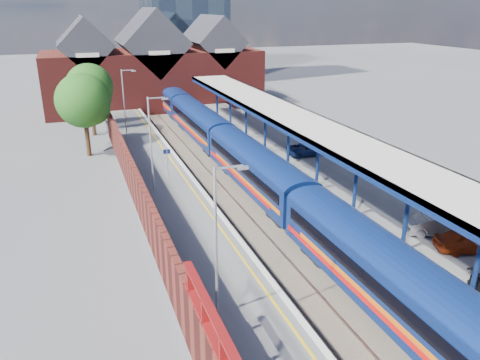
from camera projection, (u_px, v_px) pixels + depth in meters
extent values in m
plane|color=#5B5B5E|center=(208.00, 162.00, 44.49)|extent=(240.00, 240.00, 0.00)
cube|color=#473D33|center=(244.00, 200.00, 35.67)|extent=(6.00, 76.00, 0.06)
cube|color=slate|center=(217.00, 203.00, 34.93)|extent=(0.07, 76.00, 0.14)
cube|color=slate|center=(235.00, 201.00, 35.39)|extent=(0.07, 76.00, 0.14)
cube|color=slate|center=(254.00, 198.00, 35.89)|extent=(0.07, 76.00, 0.14)
cube|color=slate|center=(271.00, 195.00, 36.34)|extent=(0.07, 76.00, 0.14)
cube|color=#565659|center=(173.00, 204.00, 33.75)|extent=(5.00, 76.00, 1.00)
cube|color=#565659|center=(315.00, 185.00, 37.41)|extent=(6.00, 76.00, 1.00)
cube|color=silver|center=(204.00, 194.00, 34.32)|extent=(0.30, 76.00, 0.05)
cube|color=silver|center=(282.00, 183.00, 36.32)|extent=(0.30, 76.00, 0.05)
cube|color=yellow|center=(196.00, 195.00, 34.13)|extent=(0.14, 76.00, 0.01)
cube|color=navy|center=(386.00, 278.00, 22.11)|extent=(2.87, 16.01, 2.50)
cube|color=navy|center=(389.00, 254.00, 21.67)|extent=(2.87, 16.01, 0.60)
cube|color=navy|center=(256.00, 169.00, 36.74)|extent=(2.87, 16.01, 2.50)
cube|color=navy|center=(256.00, 154.00, 36.30)|extent=(2.87, 16.01, 0.60)
cube|color=navy|center=(200.00, 123.00, 51.36)|extent=(2.87, 16.01, 2.50)
cube|color=navy|center=(200.00, 112.00, 50.93)|extent=(2.87, 16.01, 0.60)
cube|color=navy|center=(169.00, 97.00, 65.99)|extent=(2.87, 16.01, 2.50)
cube|color=navy|center=(169.00, 88.00, 65.55)|extent=(2.87, 16.01, 0.60)
cube|color=black|center=(209.00, 139.00, 43.44)|extent=(0.04, 60.54, 0.70)
cube|color=orange|center=(209.00, 147.00, 43.72)|extent=(0.03, 55.27, 0.30)
cube|color=red|center=(209.00, 150.00, 43.80)|extent=(0.03, 55.27, 0.30)
cube|color=black|center=(162.00, 101.00, 71.48)|extent=(2.00, 2.40, 0.60)
cylinder|color=navy|center=(478.00, 261.00, 21.21)|extent=(0.24, 0.24, 4.20)
cylinder|color=navy|center=(406.00, 217.00, 25.61)|extent=(0.24, 0.24, 4.20)
cylinder|color=navy|center=(355.00, 186.00, 30.02)|extent=(0.24, 0.24, 4.20)
cylinder|color=navy|center=(318.00, 163.00, 34.42)|extent=(0.24, 0.24, 4.20)
cylinder|color=navy|center=(288.00, 145.00, 38.83)|extent=(0.24, 0.24, 4.20)
cylinder|color=navy|center=(265.00, 131.00, 43.24)|extent=(0.24, 0.24, 4.20)
cylinder|color=navy|center=(246.00, 119.00, 47.64)|extent=(0.24, 0.24, 4.20)
cylinder|color=navy|center=(230.00, 110.00, 52.05)|extent=(0.24, 0.24, 4.20)
cylinder|color=navy|center=(217.00, 102.00, 56.45)|extent=(0.24, 0.24, 4.20)
cube|color=beige|center=(300.00, 121.00, 37.32)|extent=(4.50, 52.00, 0.25)
cube|color=navy|center=(276.00, 125.00, 36.69)|extent=(0.20, 52.00, 0.55)
cube|color=navy|center=(324.00, 120.00, 38.06)|extent=(0.20, 52.00, 0.55)
cylinder|color=#A5A8AA|center=(216.00, 245.00, 19.70)|extent=(0.12, 0.12, 7.00)
cube|color=#A5A8AA|center=(229.00, 167.00, 18.70)|extent=(1.20, 0.08, 0.08)
cube|color=#A5A8AA|center=(243.00, 168.00, 18.93)|extent=(0.45, 0.18, 0.12)
cylinder|color=#A5A8AA|center=(151.00, 145.00, 33.80)|extent=(0.12, 0.12, 7.00)
cube|color=#A5A8AA|center=(156.00, 98.00, 32.80)|extent=(1.20, 0.08, 0.08)
cube|color=#A5A8AA|center=(165.00, 99.00, 33.03)|extent=(0.45, 0.18, 0.12)
cylinder|color=#A5A8AA|center=(124.00, 104.00, 47.90)|extent=(0.12, 0.12, 7.00)
cube|color=#A5A8AA|center=(127.00, 70.00, 46.90)|extent=(1.20, 0.08, 0.08)
cube|color=#A5A8AA|center=(133.00, 71.00, 47.12)|extent=(0.45, 0.18, 0.12)
cylinder|color=#A5A8AA|center=(168.00, 164.00, 36.83)|extent=(0.08, 0.08, 2.50)
cube|color=#0C194C|center=(167.00, 151.00, 36.46)|extent=(0.55, 0.06, 0.35)
cube|color=#5A1A17|center=(149.00, 219.00, 26.98)|extent=(0.35, 50.00, 2.80)
cube|color=maroon|center=(224.00, 350.00, 13.98)|extent=(0.30, 0.12, 1.00)
cube|color=maroon|center=(206.00, 312.00, 15.74)|extent=(0.30, 0.12, 1.00)
cube|color=maroon|center=(191.00, 281.00, 17.50)|extent=(0.30, 0.12, 1.00)
cube|color=#5A1A17|center=(153.00, 79.00, 67.76)|extent=(30.00, 12.00, 8.00)
cube|color=#232328|center=(84.00, 43.00, 63.08)|extent=(7.13, 12.00, 7.13)
cube|color=#232328|center=(151.00, 42.00, 65.94)|extent=(9.16, 12.00, 9.16)
cube|color=#232328|center=(212.00, 40.00, 68.81)|extent=(7.13, 12.00, 7.13)
cube|color=beige|center=(88.00, 55.00, 58.10)|extent=(2.80, 0.15, 0.50)
cube|color=beige|center=(160.00, 53.00, 60.96)|extent=(2.80, 0.15, 0.50)
cube|color=beige|center=(225.00, 51.00, 63.83)|extent=(2.80, 0.15, 0.50)
cylinder|color=#382314|center=(87.00, 136.00, 45.74)|extent=(0.44, 0.44, 4.00)
sphere|color=#214D14|center=(83.00, 100.00, 44.51)|extent=(5.20, 5.20, 5.20)
sphere|color=#214D14|center=(93.00, 108.00, 44.57)|extent=(3.20, 3.20, 3.20)
cylinder|color=#382314|center=(93.00, 118.00, 53.10)|extent=(0.44, 0.44, 4.00)
sphere|color=#214D14|center=(89.00, 87.00, 51.88)|extent=(5.20, 5.20, 5.20)
sphere|color=#214D14|center=(98.00, 94.00, 51.94)|extent=(3.20, 3.20, 3.20)
imported|color=maroon|center=(469.00, 241.00, 26.13)|extent=(4.01, 2.57, 1.27)
imported|color=#9A9B9E|center=(437.00, 225.00, 28.07)|extent=(3.91, 2.53, 1.22)
imported|color=navy|center=(309.00, 149.00, 43.05)|extent=(4.13, 2.12, 1.12)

